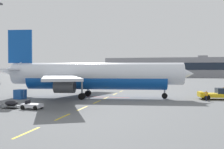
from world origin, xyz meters
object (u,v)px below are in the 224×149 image
at_px(pushback_tug, 218,94).
at_px(baggage_train, 2,104).
at_px(ground_crew_worker, 206,95).
at_px(uld_cargo_container, 20,94).
at_px(airliner_foreground, 93,76).

xyz_separation_m(pushback_tug, baggage_train, (-29.56, -16.54, -0.37)).
height_order(pushback_tug, ground_crew_worker, pushback_tug).
bearing_deg(uld_cargo_container, airliner_foreground, 20.43).
distance_m(ground_crew_worker, uld_cargo_container, 30.96).
xyz_separation_m(baggage_train, ground_crew_worker, (27.29, 13.80, 0.39)).
bearing_deg(airliner_foreground, pushback_tug, 7.07).
height_order(baggage_train, ground_crew_worker, ground_crew_worker).
height_order(airliner_foreground, ground_crew_worker, airliner_foreground).
bearing_deg(airliner_foreground, uld_cargo_container, -159.57).
bearing_deg(baggage_train, uld_cargo_container, 109.46).
height_order(baggage_train, uld_cargo_container, uld_cargo_container).
xyz_separation_m(airliner_foreground, pushback_tug, (21.26, 2.64, -3.05)).
xyz_separation_m(pushback_tug, ground_crew_worker, (-2.26, -2.74, 0.02)).
xyz_separation_m(airliner_foreground, ground_crew_worker, (18.99, -0.10, -3.03)).
relative_size(airliner_foreground, baggage_train, 2.98).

